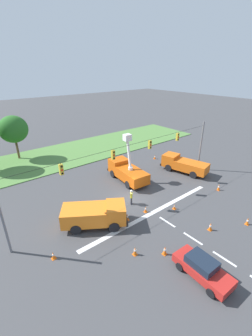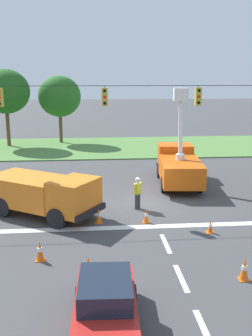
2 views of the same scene
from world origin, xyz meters
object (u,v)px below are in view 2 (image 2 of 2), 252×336
object	(u,v)px
traffic_cone_mid_left	(210,227)
traffic_cone_foreground_left	(146,216)
utility_truck_support_near	(43,192)
traffic_cone_mid_right	(40,251)
tree_west	(6,92)
traffic_cone_near_bucket	(88,267)
tree_centre	(60,96)
traffic_cone_foreground_right	(99,216)
traffic_cone_lane_edge_b	(244,269)
sedan_red	(105,306)
road_worker	(138,191)
utility_truck_bucket_lift	(178,164)

from	to	relation	value
traffic_cone_mid_left	traffic_cone_foreground_left	bearing A→B (deg)	150.85
utility_truck_support_near	traffic_cone_mid_right	size ratio (longest dim) A/B	7.85
tree_west	traffic_cone_near_bucket	xyz separation A→B (m)	(8.26, -27.71, -5.14)
tree_centre	traffic_cone_mid_left	size ratio (longest dim) A/B	11.67
traffic_cone_foreground_right	traffic_cone_mid_left	distance (m)	5.42
tree_west	traffic_cone_foreground_left	bearing A→B (deg)	-63.75
traffic_cone_mid_left	traffic_cone_lane_edge_b	size ratio (longest dim) A/B	0.74
traffic_cone_mid_left	traffic_cone_near_bucket	bearing A→B (deg)	-146.92
tree_centre	utility_truck_support_near	bearing A→B (deg)	-88.21
traffic_cone_lane_edge_b	sedan_red	bearing A→B (deg)	-154.34
traffic_cone_foreground_right	tree_west	bearing A→B (deg)	111.34
utility_truck_support_near	road_worker	world-z (taller)	utility_truck_support_near
utility_truck_bucket_lift	road_worker	distance (m)	5.86
road_worker	traffic_cone_mid_left	size ratio (longest dim) A/B	2.90
tree_west	traffic_cone_lane_edge_b	size ratio (longest dim) A/B	9.41
utility_truck_support_near	traffic_cone_near_bucket	size ratio (longest dim) A/B	7.93
tree_west	utility_truck_support_near	bearing A→B (deg)	-74.29
traffic_cone_foreground_right	road_worker	bearing A→B (deg)	42.02
tree_centre	traffic_cone_lane_edge_b	xyz separation A→B (m)	(8.61, -30.01, -4.55)
road_worker	traffic_cone_foreground_right	bearing A→B (deg)	-137.98
tree_west	traffic_cone_near_bucket	world-z (taller)	tree_west
traffic_cone_foreground_left	traffic_cone_lane_edge_b	world-z (taller)	traffic_cone_lane_edge_b
utility_truck_support_near	road_worker	size ratio (longest dim) A/B	3.66
tree_centre	road_worker	bearing A→B (deg)	-75.45
utility_truck_support_near	tree_west	bearing A→B (deg)	105.71
utility_truck_support_near	traffic_cone_lane_edge_b	bearing A→B (deg)	-43.28
utility_truck_support_near	sedan_red	world-z (taller)	utility_truck_support_near
tree_west	road_worker	xyz separation A→B (m)	(10.90, -20.40, -4.55)
sedan_red	traffic_cone_foreground_right	distance (m)	8.47
traffic_cone_foreground_left	utility_truck_support_near	bearing A→B (deg)	163.43
traffic_cone_mid_left	traffic_cone_lane_edge_b	world-z (taller)	traffic_cone_lane_edge_b
tree_centre	sedan_red	distance (m)	32.89
road_worker	traffic_cone_near_bucket	world-z (taller)	road_worker
traffic_cone_foreground_right	tree_centre	bearing A→B (deg)	98.41
traffic_cone_mid_right	traffic_cone_lane_edge_b	bearing A→B (deg)	-16.24
traffic_cone_foreground_right	traffic_cone_near_bucket	distance (m)	5.38
tree_centre	traffic_cone_lane_edge_b	world-z (taller)	tree_centre
utility_truck_support_near	tree_centre	bearing A→B (deg)	91.79
tree_west	traffic_cone_mid_left	world-z (taller)	tree_west
utility_truck_support_near	traffic_cone_mid_right	bearing A→B (deg)	-85.08
traffic_cone_foreground_left	traffic_cone_mid_left	size ratio (longest dim) A/B	1.14
tree_west	utility_truck_bucket_lift	bearing A→B (deg)	-47.63
utility_truck_bucket_lift	tree_centre	bearing A→B (deg)	117.68
tree_centre	road_worker	distance (m)	23.09
tree_west	traffic_cone_foreground_left	world-z (taller)	tree_west
utility_truck_support_near	traffic_cone_lane_edge_b	world-z (taller)	utility_truck_support_near
utility_truck_support_near	sedan_red	bearing A→B (deg)	-73.76
utility_truck_bucket_lift	sedan_red	bearing A→B (deg)	-109.68
tree_west	tree_centre	bearing A→B (deg)	17.34
traffic_cone_mid_right	road_worker	bearing A→B (deg)	51.99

